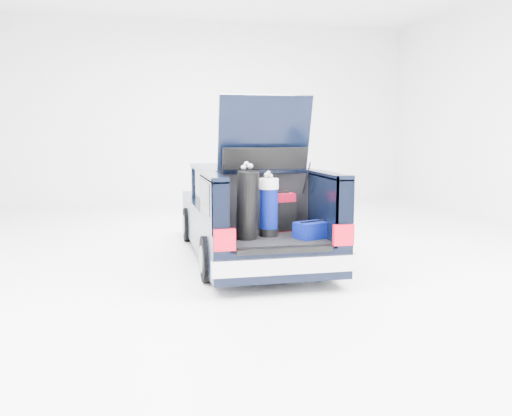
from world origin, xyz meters
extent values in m
plane|color=white|center=(0.00, 0.00, 0.00)|extent=(14.00, 14.00, 0.00)
cube|color=black|center=(0.00, 0.65, 0.50)|extent=(1.75, 3.00, 0.70)
cube|color=black|center=(0.00, 2.22, 0.40)|extent=(1.70, 0.30, 0.50)
cube|color=#BABAC2|center=(0.00, 2.36, 0.33)|extent=(1.72, 0.10, 0.22)
cube|color=black|center=(0.00, 0.15, 1.12)|extent=(1.55, 1.95, 0.54)
cube|color=black|center=(0.00, 0.15, 1.41)|extent=(1.62, 2.05, 0.06)
cube|color=black|center=(0.00, -1.50, 0.35)|extent=(1.75, 1.30, 0.40)
cube|color=black|center=(0.00, -1.48, 0.57)|extent=(1.32, 1.18, 0.05)
cube|color=black|center=(-0.78, -1.50, 0.97)|extent=(0.20, 1.30, 0.85)
cube|color=black|center=(0.78, -1.50, 0.97)|extent=(0.20, 1.30, 0.85)
cube|color=black|center=(-0.78, -1.50, 1.41)|extent=(0.20, 1.30, 0.06)
cube|color=black|center=(0.78, -1.50, 1.41)|extent=(0.20, 1.30, 0.06)
cube|color=black|center=(0.00, -0.88, 0.97)|extent=(1.36, 0.08, 0.84)
cube|color=#BABAC2|center=(0.00, -2.18, 0.38)|extent=(1.80, 0.12, 0.20)
cube|color=#A8071A|center=(-0.74, -2.15, 0.72)|extent=(0.26, 0.07, 0.26)
cube|color=#A8071A|center=(0.74, -2.15, 0.72)|extent=(0.26, 0.07, 0.26)
cube|color=black|center=(0.00, -2.15, 0.56)|extent=(1.20, 0.06, 0.06)
cube|color=black|center=(0.00, -1.05, 1.96)|extent=(1.28, 0.33, 1.03)
cube|color=black|center=(0.00, -1.01, 2.10)|extent=(0.95, 0.17, 0.54)
cylinder|color=black|center=(-0.82, 1.45, 0.31)|extent=(0.20, 0.62, 0.62)
cylinder|color=slate|center=(-0.82, 1.45, 0.31)|extent=(0.23, 0.36, 0.36)
cylinder|color=black|center=(0.82, 1.45, 0.31)|extent=(0.20, 0.62, 0.62)
cylinder|color=slate|center=(0.82, 1.45, 0.31)|extent=(0.23, 0.36, 0.36)
cylinder|color=black|center=(-0.82, -1.35, 0.31)|extent=(0.20, 0.62, 0.62)
cylinder|color=slate|center=(-0.82, -1.35, 0.31)|extent=(0.23, 0.36, 0.36)
cylinder|color=black|center=(0.82, -1.35, 0.31)|extent=(0.20, 0.62, 0.62)
cylinder|color=slate|center=(0.82, -1.35, 0.31)|extent=(0.23, 0.36, 0.36)
cube|color=maroon|center=(0.24, -1.08, 0.87)|extent=(0.38, 0.28, 0.53)
cube|color=black|center=(0.24, -1.08, 1.15)|extent=(0.22, 0.09, 0.03)
cube|color=black|center=(0.24, -1.18, 0.81)|extent=(0.35, 0.09, 0.41)
cylinder|color=black|center=(-0.35, -1.58, 1.04)|extent=(0.35, 0.40, 0.90)
cube|color=white|center=(-0.35, -1.46, 1.07)|extent=(0.11, 0.05, 0.32)
sphere|color=#99999E|center=(-0.39, -1.56, 1.53)|extent=(0.07, 0.07, 0.07)
sphere|color=#99999E|center=(-0.32, -1.61, 1.55)|extent=(0.07, 0.07, 0.07)
cylinder|color=black|center=(-0.02, -1.40, 0.65)|extent=(0.29, 0.29, 0.10)
cylinder|color=#040D61|center=(-0.02, -1.40, 0.97)|extent=(0.27, 0.27, 0.55)
cylinder|color=white|center=(-0.02, -1.40, 1.30)|extent=(0.29, 0.29, 0.14)
sphere|color=#99999E|center=(0.01, -1.38, 1.40)|extent=(0.06, 0.06, 0.06)
sphere|color=#99999E|center=(-0.02, -1.36, 1.44)|extent=(0.06, 0.06, 0.06)
cube|color=#040D61|center=(0.50, -1.66, 0.71)|extent=(0.52, 0.43, 0.21)
cylinder|color=black|center=(0.50, -1.66, 0.82)|extent=(0.37, 0.17, 0.02)
camera|label=1|loc=(-1.71, -8.32, 1.96)|focal=38.00mm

